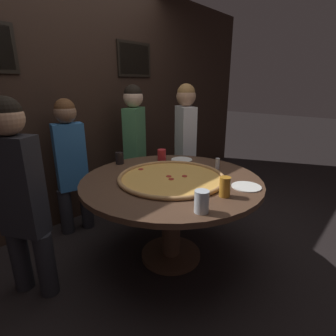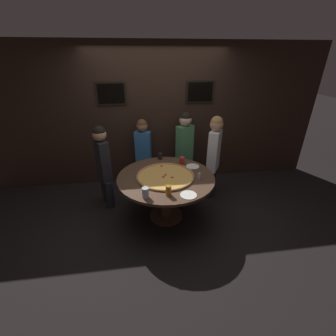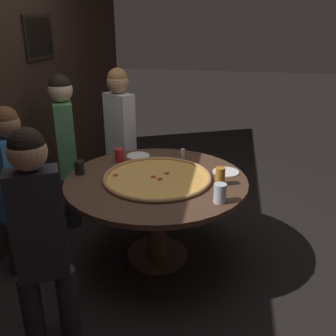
{
  "view_description": "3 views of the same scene",
  "coord_description": "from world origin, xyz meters",
  "px_view_note": "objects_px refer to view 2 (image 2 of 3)",
  "views": [
    {
      "loc": [
        -1.51,
        -1.29,
        1.47
      ],
      "look_at": [
        -0.04,
        0.0,
        0.84
      ],
      "focal_mm": 28.0,
      "sensor_mm": 36.0,
      "label": 1
    },
    {
      "loc": [
        -0.36,
        -2.9,
        2.34
      ],
      "look_at": [
        0.02,
        -0.08,
        0.92
      ],
      "focal_mm": 24.0,
      "sensor_mm": 36.0,
      "label": 2
    },
    {
      "loc": [
        -2.66,
        -0.56,
        1.93
      ],
      "look_at": [
        -0.01,
        -0.1,
        0.84
      ],
      "focal_mm": 40.0,
      "sensor_mm": 36.0,
      "label": 3
    }
  ],
  "objects_px": {
    "giant_pizza": "(165,176)",
    "diner_far_left": "(214,153)",
    "drink_cup_front_edge": "(168,190)",
    "diner_far_right": "(143,150)",
    "drink_cup_beside_pizza": "(182,161)",
    "white_plate_beside_cup": "(188,195)",
    "diner_side_left": "(185,146)",
    "white_plate_near_front": "(193,166)",
    "diner_side_right": "(103,163)",
    "dining_table": "(166,185)",
    "condiment_shaker": "(199,176)",
    "drink_cup_by_shaker": "(145,193)",
    "drink_cup_near_right": "(160,156)"
  },
  "relations": [
    {
      "from": "diner_far_left",
      "to": "diner_side_right",
      "type": "bearing_deg",
      "value": -55.78
    },
    {
      "from": "drink_cup_near_right",
      "to": "white_plate_beside_cup",
      "type": "bearing_deg",
      "value": -78.4
    },
    {
      "from": "drink_cup_by_shaker",
      "to": "drink_cup_near_right",
      "type": "height_order",
      "value": "drink_cup_by_shaker"
    },
    {
      "from": "white_plate_near_front",
      "to": "condiment_shaker",
      "type": "height_order",
      "value": "condiment_shaker"
    },
    {
      "from": "diner_side_left",
      "to": "diner_far_right",
      "type": "bearing_deg",
      "value": -31.34
    },
    {
      "from": "drink_cup_near_right",
      "to": "diner_far_left",
      "type": "relative_size",
      "value": 0.08
    },
    {
      "from": "diner_side_left",
      "to": "condiment_shaker",
      "type": "bearing_deg",
      "value": 63.15
    },
    {
      "from": "condiment_shaker",
      "to": "diner_far_left",
      "type": "bearing_deg",
      "value": 57.79
    },
    {
      "from": "white_plate_near_front",
      "to": "diner_far_left",
      "type": "relative_size",
      "value": 0.14
    },
    {
      "from": "drink_cup_front_edge",
      "to": "diner_far_right",
      "type": "xyz_separation_m",
      "value": [
        -0.27,
        1.54,
        -0.05
      ]
    },
    {
      "from": "dining_table",
      "to": "drink_cup_by_shaker",
      "type": "height_order",
      "value": "drink_cup_by_shaker"
    },
    {
      "from": "giant_pizza",
      "to": "diner_far_right",
      "type": "distance_m",
      "value": 1.09
    },
    {
      "from": "drink_cup_by_shaker",
      "to": "giant_pizza",
      "type": "bearing_deg",
      "value": 57.97
    },
    {
      "from": "drink_cup_near_right",
      "to": "diner_far_left",
      "type": "bearing_deg",
      "value": -3.9
    },
    {
      "from": "white_plate_near_front",
      "to": "white_plate_beside_cup",
      "type": "height_order",
      "value": "same"
    },
    {
      "from": "dining_table",
      "to": "white_plate_near_front",
      "type": "relative_size",
      "value": 6.88
    },
    {
      "from": "dining_table",
      "to": "white_plate_beside_cup",
      "type": "height_order",
      "value": "white_plate_beside_cup"
    },
    {
      "from": "condiment_shaker",
      "to": "diner_far_right",
      "type": "height_order",
      "value": "diner_far_right"
    },
    {
      "from": "giant_pizza",
      "to": "white_plate_near_front",
      "type": "relative_size",
      "value": 4.09
    },
    {
      "from": "white_plate_near_front",
      "to": "diner_side_right",
      "type": "distance_m",
      "value": 1.45
    },
    {
      "from": "drink_cup_near_right",
      "to": "diner_side_left",
      "type": "distance_m",
      "value": 0.6
    },
    {
      "from": "dining_table",
      "to": "giant_pizza",
      "type": "distance_m",
      "value": 0.16
    },
    {
      "from": "dining_table",
      "to": "drink_cup_front_edge",
      "type": "distance_m",
      "value": 0.55
    },
    {
      "from": "white_plate_beside_cup",
      "to": "diner_far_left",
      "type": "xyz_separation_m",
      "value": [
        0.69,
        1.11,
        0.09
      ]
    },
    {
      "from": "white_plate_near_front",
      "to": "diner_far_left",
      "type": "distance_m",
      "value": 0.54
    },
    {
      "from": "white_plate_beside_cup",
      "to": "drink_cup_near_right",
      "type": "bearing_deg",
      "value": 101.6
    },
    {
      "from": "giant_pizza",
      "to": "diner_far_left",
      "type": "relative_size",
      "value": 0.58
    },
    {
      "from": "giant_pizza",
      "to": "condiment_shaker",
      "type": "distance_m",
      "value": 0.49
    },
    {
      "from": "white_plate_beside_cup",
      "to": "diner_side_right",
      "type": "height_order",
      "value": "diner_side_right"
    },
    {
      "from": "drink_cup_by_shaker",
      "to": "white_plate_beside_cup",
      "type": "relative_size",
      "value": 0.63
    },
    {
      "from": "diner_far_right",
      "to": "diner_side_right",
      "type": "distance_m",
      "value": 0.86
    },
    {
      "from": "drink_cup_near_right",
      "to": "white_plate_near_front",
      "type": "relative_size",
      "value": 0.53
    },
    {
      "from": "white_plate_near_front",
      "to": "white_plate_beside_cup",
      "type": "relative_size",
      "value": 0.97
    },
    {
      "from": "white_plate_near_front",
      "to": "diner_side_right",
      "type": "xyz_separation_m",
      "value": [
        -1.43,
        0.22,
        0.05
      ]
    },
    {
      "from": "drink_cup_by_shaker",
      "to": "drink_cup_front_edge",
      "type": "distance_m",
      "value": 0.29
    },
    {
      "from": "giant_pizza",
      "to": "diner_far_left",
      "type": "bearing_deg",
      "value": 32.09
    },
    {
      "from": "dining_table",
      "to": "drink_cup_by_shaker",
      "type": "xyz_separation_m",
      "value": [
        -0.32,
        -0.51,
        0.21
      ]
    },
    {
      "from": "drink_cup_near_right",
      "to": "diner_far_left",
      "type": "distance_m",
      "value": 0.94
    },
    {
      "from": "diner_side_left",
      "to": "diner_far_left",
      "type": "xyz_separation_m",
      "value": [
        0.44,
        -0.4,
        0.01
      ]
    },
    {
      "from": "white_plate_near_front",
      "to": "dining_table",
      "type": "bearing_deg",
      "value": -150.44
    },
    {
      "from": "giant_pizza",
      "to": "drink_cup_beside_pizza",
      "type": "height_order",
      "value": "drink_cup_beside_pizza"
    },
    {
      "from": "white_plate_beside_cup",
      "to": "diner_side_right",
      "type": "xyz_separation_m",
      "value": [
        -1.18,
        1.03,
        0.05
      ]
    },
    {
      "from": "white_plate_near_front",
      "to": "white_plate_beside_cup",
      "type": "xyz_separation_m",
      "value": [
        -0.25,
        -0.81,
        0.0
      ]
    },
    {
      "from": "white_plate_beside_cup",
      "to": "diner_far_right",
      "type": "bearing_deg",
      "value": 108.26
    },
    {
      "from": "drink_cup_beside_pizza",
      "to": "white_plate_beside_cup",
      "type": "relative_size",
      "value": 0.54
    },
    {
      "from": "dining_table",
      "to": "condiment_shaker",
      "type": "height_order",
      "value": "condiment_shaker"
    },
    {
      "from": "drink_cup_front_edge",
      "to": "diner_side_left",
      "type": "bearing_deg",
      "value": 70.96
    },
    {
      "from": "dining_table",
      "to": "condiment_shaker",
      "type": "bearing_deg",
      "value": -17.61
    },
    {
      "from": "drink_cup_front_edge",
      "to": "diner_side_right",
      "type": "relative_size",
      "value": 0.1
    },
    {
      "from": "drink_cup_near_right",
      "to": "white_plate_near_front",
      "type": "xyz_separation_m",
      "value": [
        0.49,
        -0.36,
        -0.05
      ]
    }
  ]
}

